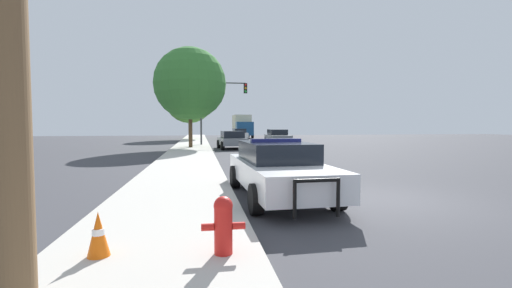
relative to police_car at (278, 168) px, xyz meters
The scene contains 12 objects.
ground_plane 2.68m from the police_car, 15.66° to the right, with size 110.00×110.00×0.00m, color #3D3D42.
sidewalk_left 2.79m from the police_car, 165.12° to the right, with size 3.00×110.00×0.13m.
police_car is the anchor object (origin of this frame).
fire_hydrant 4.37m from the police_car, 112.57° to the right, with size 0.59×0.26×0.78m.
traffic_light 22.57m from the police_car, 90.61° to the left, with size 4.22×0.35×5.66m.
car_background_oncoming 21.89m from the police_car, 77.03° to the left, with size 2.04×4.56×1.47m.
car_background_midblock 18.11m from the police_car, 88.34° to the left, with size 2.24×4.06×1.40m.
car_background_distant 34.27m from the police_car, 85.12° to the left, with size 1.98×4.54×1.42m.
box_truck 41.89m from the police_car, 84.20° to the left, with size 2.63×6.53×3.36m.
tree_sidewalk_mid 19.32m from the police_car, 98.17° to the left, with size 5.59×5.59×7.74m.
tree_sidewalk_far 36.62m from the police_car, 95.12° to the left, with size 6.25×6.25×8.24m.
traffic_cone 5.08m from the police_car, 130.61° to the right, with size 0.29×0.29×0.59m.
Camera 1 is at (-4.46, -7.83, 1.85)m, focal length 24.00 mm.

